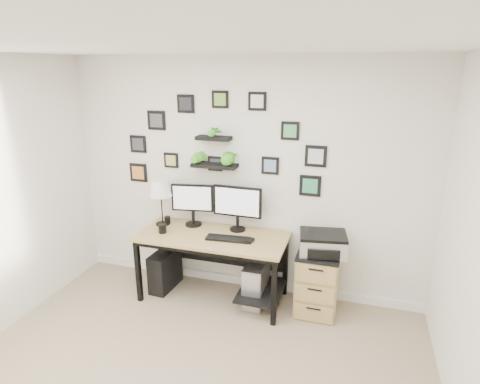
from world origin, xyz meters
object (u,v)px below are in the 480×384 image
(desk, at_px, (217,245))
(pc_tower_grey, at_px, (256,282))
(pc_tower_black, at_px, (165,270))
(table_lamp, at_px, (161,189))
(mug, at_px, (162,228))
(file_cabinet, at_px, (317,281))
(printer, at_px, (323,243))
(monitor_right, at_px, (237,205))
(monitor_left, at_px, (193,202))

(desk, height_order, pc_tower_grey, desk)
(pc_tower_black, xyz_separation_m, pc_tower_grey, (1.09, 0.02, 0.01))
(table_lamp, bearing_deg, mug, -63.04)
(file_cabinet, bearing_deg, mug, -173.84)
(table_lamp, height_order, pc_tower_grey, table_lamp)
(pc_tower_black, xyz_separation_m, printer, (1.76, 0.05, 0.55))
(mug, distance_m, file_cabinet, 1.74)
(monitor_right, xyz_separation_m, printer, (0.94, -0.13, -0.27))
(desk, bearing_deg, printer, 2.55)
(desk, relative_size, printer, 3.14)
(mug, relative_size, file_cabinet, 0.15)
(pc_tower_black, bearing_deg, table_lamp, 118.95)
(desk, distance_m, file_cabinet, 1.13)
(printer, bearing_deg, monitor_right, 172.24)
(mug, height_order, printer, printer)
(desk, xyz_separation_m, monitor_right, (0.18, 0.18, 0.42))
(monitor_right, bearing_deg, desk, -135.32)
(monitor_left, xyz_separation_m, monitor_right, (0.52, 0.01, 0.02))
(mug, xyz_separation_m, pc_tower_grey, (1.02, 0.14, -0.56))
(monitor_left, bearing_deg, pc_tower_grey, -11.12)
(monitor_right, bearing_deg, printer, -7.76)
(mug, bearing_deg, monitor_right, 21.60)
(mug, bearing_deg, pc_tower_black, 118.66)
(pc_tower_grey, bearing_deg, printer, 2.74)
(desk, xyz_separation_m, table_lamp, (-0.69, 0.09, 0.54))
(file_cabinet, bearing_deg, table_lamp, 178.83)
(table_lamp, xyz_separation_m, mug, (0.11, -0.22, -0.37))
(pc_tower_black, bearing_deg, file_cabinet, 6.17)
(table_lamp, bearing_deg, pc_tower_grey, -3.88)
(table_lamp, bearing_deg, file_cabinet, -1.17)
(table_lamp, xyz_separation_m, pc_tower_grey, (1.13, -0.08, -0.93))
(desk, relative_size, mug, 16.23)
(desk, relative_size, file_cabinet, 2.39)
(pc_tower_grey, bearing_deg, mug, -172.23)
(printer, bearing_deg, mug, -174.22)
(table_lamp, bearing_deg, monitor_right, 5.50)
(monitor_left, height_order, monitor_right, monitor_right)
(monitor_right, bearing_deg, mug, -158.40)
(monitor_right, height_order, pc_tower_grey, monitor_right)
(file_cabinet, distance_m, printer, 0.44)
(printer, bearing_deg, pc_tower_grey, -177.26)
(desk, distance_m, pc_tower_grey, 0.59)
(pc_tower_grey, bearing_deg, monitor_right, 148.75)
(desk, xyz_separation_m, pc_tower_black, (-0.64, -0.00, -0.40))
(mug, relative_size, printer, 0.19)
(monitor_left, bearing_deg, table_lamp, -167.33)
(table_lamp, bearing_deg, pc_tower_black, -65.30)
(monitor_left, bearing_deg, pc_tower_black, -150.28)
(monitor_left, bearing_deg, printer, -4.78)
(pc_tower_grey, distance_m, printer, 0.87)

